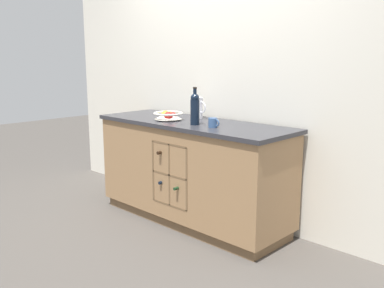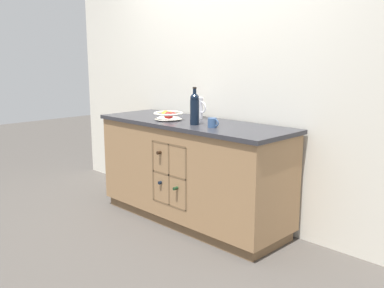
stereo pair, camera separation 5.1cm
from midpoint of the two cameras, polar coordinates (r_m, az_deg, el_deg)
The scene contains 7 objects.
ground_plane at distance 3.98m, azimuth 0.37°, elevation -10.13°, with size 14.00×14.00×0.00m, color #4C4742.
back_wall at distance 3.98m, azimuth 4.20°, elevation 8.69°, with size 4.40×0.06×2.55m, color silver.
kitchen_island at distance 3.83m, azimuth 0.36°, elevation -3.66°, with size 1.89×0.67×0.92m.
fruit_bowl at distance 3.82m, azimuth -2.79°, elevation 3.86°, with size 0.26×0.26×0.08m.
white_pitcher at distance 3.92m, azimuth 1.15°, elevation 4.90°, with size 0.16×0.11×0.19m.
ceramic_mug at distance 3.42m, azimuth 3.19°, elevation 2.84°, with size 0.11×0.07×0.08m.
standing_wine_bottle at distance 3.54m, azimuth 0.76°, elevation 4.82°, with size 0.08×0.08×0.31m.
Camera 2 is at (2.61, -2.62, 1.47)m, focal length 40.00 mm.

